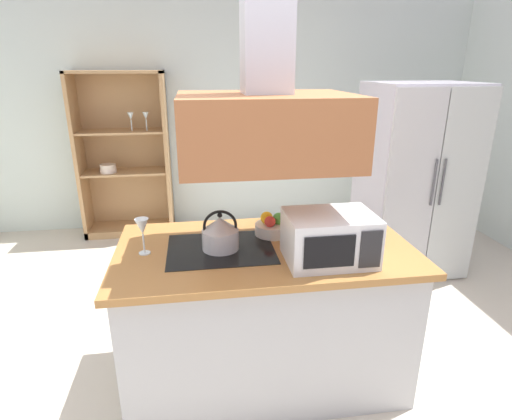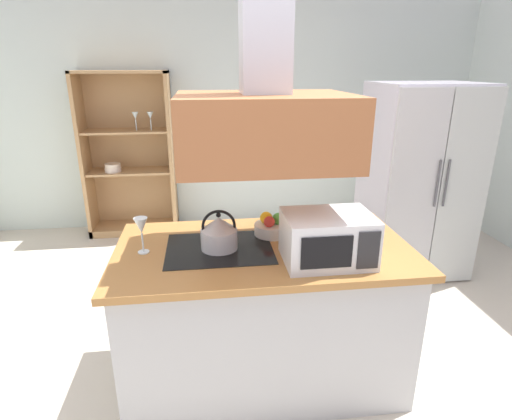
{
  "view_description": "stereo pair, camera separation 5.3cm",
  "coord_description": "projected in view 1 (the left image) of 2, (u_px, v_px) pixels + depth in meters",
  "views": [
    {
      "loc": [
        -0.39,
        -2.01,
        1.89
      ],
      "look_at": [
        -0.02,
        0.49,
        1.0
      ],
      "focal_mm": 28.9,
      "sensor_mm": 36.0,
      "label": 1
    },
    {
      "loc": [
        -0.34,
        -2.01,
        1.89
      ],
      "look_at": [
        -0.02,
        0.49,
        1.0
      ],
      "focal_mm": 28.9,
      "sensor_mm": 36.0,
      "label": 2
    }
  ],
  "objects": [
    {
      "name": "ground_plane",
      "position": [
        270.0,
        387.0,
        2.56
      ],
      "size": [
        7.8,
        7.8,
        0.0
      ],
      "primitive_type": "plane",
      "color": "beige"
    },
    {
      "name": "wall_back",
      "position": [
        227.0,
        113.0,
        4.9
      ],
      "size": [
        6.0,
        0.12,
        2.7
      ],
      "primitive_type": "cube",
      "color": "silver",
      "rests_on": "ground"
    },
    {
      "name": "kitchen_island",
      "position": [
        264.0,
        313.0,
        2.53
      ],
      "size": [
        1.7,
        0.93,
        0.9
      ],
      "color": "#AEB0B2",
      "rests_on": "ground"
    },
    {
      "name": "range_hood",
      "position": [
        266.0,
        104.0,
        2.11
      ],
      "size": [
        0.9,
        0.7,
        1.31
      ],
      "color": "#9F5D36"
    },
    {
      "name": "refrigerator",
      "position": [
        414.0,
        180.0,
        3.83
      ],
      "size": [
        0.9,
        0.77,
        1.75
      ],
      "color": "#BBB6C5",
      "rests_on": "ground"
    },
    {
      "name": "dish_cabinet",
      "position": [
        125.0,
        164.0,
        4.71
      ],
      "size": [
        1.0,
        0.4,
        1.83
      ],
      "color": "#AD8254",
      "rests_on": "ground"
    },
    {
      "name": "kettle",
      "position": [
        220.0,
        233.0,
        2.31
      ],
      "size": [
        0.21,
        0.21,
        0.23
      ],
      "color": "silver",
      "rests_on": "kitchen_island"
    },
    {
      "name": "cutting_board",
      "position": [
        334.0,
        232.0,
        2.56
      ],
      "size": [
        0.36,
        0.27,
        0.02
      ],
      "primitive_type": "cube",
      "rotation": [
        0.0,
        0.0,
        -0.1
      ],
      "color": "#AC8255",
      "rests_on": "kitchen_island"
    },
    {
      "name": "microwave",
      "position": [
        329.0,
        238.0,
        2.17
      ],
      "size": [
        0.46,
        0.35,
        0.26
      ],
      "color": "silver",
      "rests_on": "kitchen_island"
    },
    {
      "name": "wine_glass_on_counter",
      "position": [
        142.0,
        228.0,
        2.24
      ],
      "size": [
        0.08,
        0.08,
        0.21
      ],
      "color": "silver",
      "rests_on": "kitchen_island"
    },
    {
      "name": "fruit_bowl",
      "position": [
        272.0,
        226.0,
        2.53
      ],
      "size": [
        0.21,
        0.21,
        0.14
      ],
      "color": "silver",
      "rests_on": "kitchen_island"
    }
  ]
}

